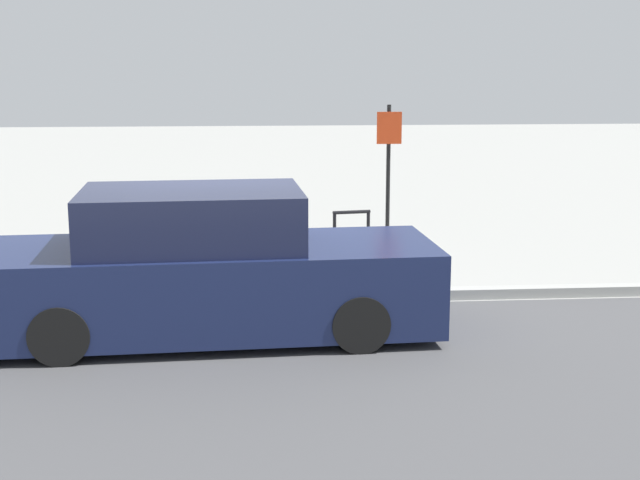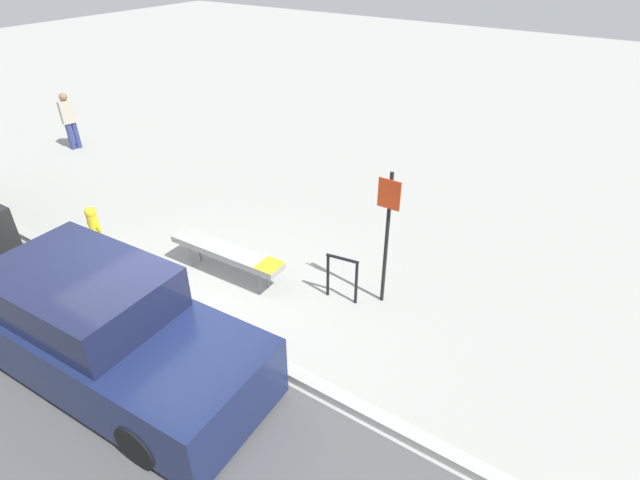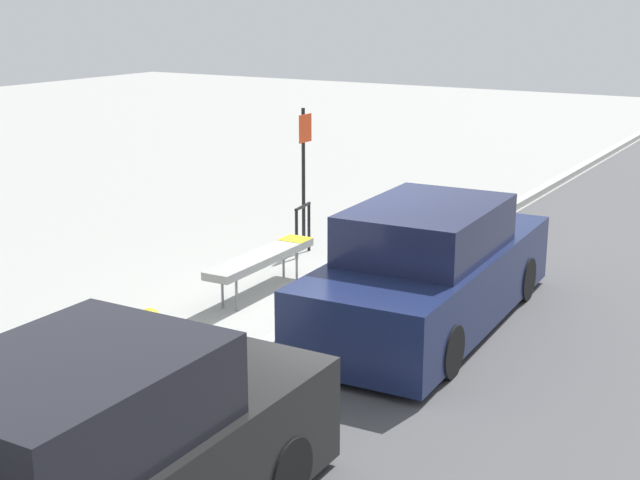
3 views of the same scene
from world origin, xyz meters
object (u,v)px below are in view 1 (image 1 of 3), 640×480
(bench, at_px, (211,242))
(parked_car_near, at_px, (207,272))
(bike_rack, at_px, (351,233))
(sign_post, at_px, (388,168))

(bench, height_order, parked_car_near, parked_car_near)
(bike_rack, bearing_deg, sign_post, 30.22)
(sign_post, bearing_deg, bike_rack, -149.78)
(bench, bearing_deg, bike_rack, 14.21)
(bike_rack, distance_m, parked_car_near, 3.65)
(sign_post, bearing_deg, parked_car_near, -125.88)
(bike_rack, bearing_deg, parked_car_near, -121.65)
(parked_car_near, bearing_deg, bike_rack, 55.45)
(bike_rack, bearing_deg, bench, -164.08)
(sign_post, xyz_separation_m, parked_car_near, (-2.48, -3.43, -0.68))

